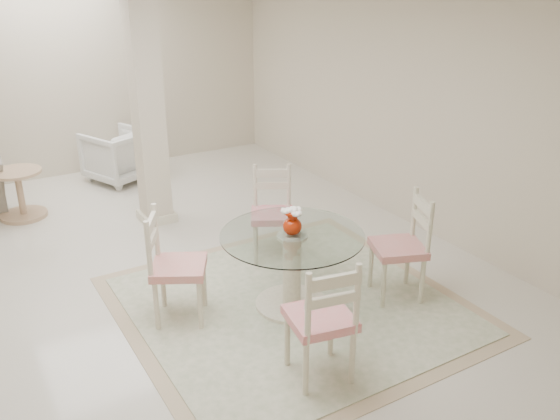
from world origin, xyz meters
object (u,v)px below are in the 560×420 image
dining_table (292,271)px  dining_chair_south (324,313)px  red_vase (292,221)px  dining_chair_east (406,239)px  armchair_white (119,155)px  column (147,106)px  dining_chair_north (272,206)px  side_table (21,196)px  dining_chair_west (170,259)px

dining_table → dining_chair_south: dining_chair_south is taller
red_vase → dining_chair_east: size_ratio=0.23×
dining_chair_east → armchair_white: bearing=-142.5°
column → red_vase: size_ratio=11.15×
dining_chair_north → side_table: bearing=159.9°
column → dining_chair_west: bearing=-106.1°
red_vase → side_table: (-1.69, 3.32, -0.55)m
column → dining_chair_west: size_ratio=2.50×
column → dining_chair_south: 3.48m
dining_chair_west → dining_chair_south: 1.46m
dining_chair_north → dining_chair_south: dining_chair_south is taller
dining_chair_east → dining_chair_west: dining_chair_west is taller
red_vase → armchair_white: red_vase is taller
dining_chair_south → armchair_white: size_ratio=1.39×
red_vase → dining_chair_west: dining_chair_west is taller
dining_chair_north → dining_chair_west: 1.44m
dining_chair_east → dining_chair_south: 1.43m
dining_chair_north → dining_chair_south: bearing=-80.8°
column → dining_chair_south: size_ratio=2.49×
dining_chair_west → dining_chair_south: dining_chair_south is taller
dining_chair_west → side_table: 3.07m
column → side_table: (-1.33, 0.89, -1.08)m
red_vase → dining_chair_north: dining_chair_north is taller
red_vase → dining_chair_west: size_ratio=0.22×
dining_table → dining_chair_east: size_ratio=1.13×
dining_table → dining_chair_south: (-0.34, -0.96, 0.21)m
dining_chair_east → dining_chair_north: dining_chair_east is taller
dining_chair_north → side_table: 3.14m
column → dining_table: 2.65m
dining_table → dining_chair_north: bearing=69.5°
column → armchair_white: size_ratio=3.47×
dining_table → dining_chair_north: dining_chair_north is taller
dining_chair_south → dining_chair_east: bearing=-144.3°
dining_chair_south → armchair_white: 4.97m
armchair_white → dining_chair_west: bearing=57.3°
column → armchair_white: column is taller
dining_chair_north → red_vase: bearing=-81.4°
dining_table → dining_chair_west: bearing=159.5°
armchair_white → side_table: size_ratio=1.35×
dining_table → dining_chair_north: 1.03m
dining_chair_east → dining_chair_west: (-1.91, 0.71, 0.00)m
dining_chair_west → armchair_white: dining_chair_west is taller
dining_table → dining_chair_west: size_ratio=1.12×
dining_chair_north → dining_chair_south: (-0.69, -1.91, 0.02)m
dining_chair_north → armchair_white: (-0.67, 3.05, -0.19)m
column → dining_chair_south: (0.02, -3.39, -0.78)m
column → red_vase: 2.51m
column → dining_chair_south: bearing=-89.6°
side_table → armchair_white: bearing=26.4°
dining_table → side_table: dining_table is taller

